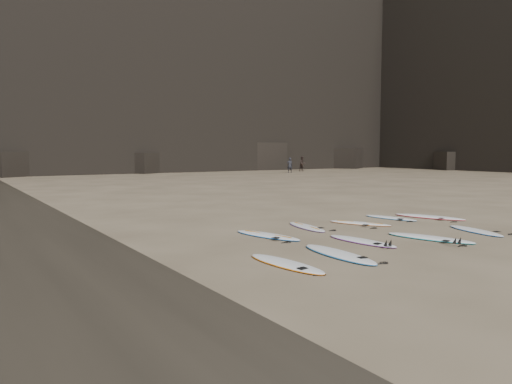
% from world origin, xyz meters
% --- Properties ---
extents(ground, '(240.00, 240.00, 0.00)m').
position_xyz_m(ground, '(0.00, 0.00, 0.00)').
color(ground, '#897559').
rests_on(ground, ground).
extents(headland, '(170.00, 101.00, 63.47)m').
position_xyz_m(headland, '(23.84, 48.78, 21.02)').
color(headland, black).
rests_on(headland, ground).
extents(surfboard_0, '(0.81, 2.58, 0.09)m').
position_xyz_m(surfboard_0, '(-4.59, -0.81, 0.05)').
color(surfboard_0, white).
rests_on(surfboard_0, ground).
extents(surfboard_1, '(0.86, 2.82, 0.10)m').
position_xyz_m(surfboard_1, '(-2.84, -0.67, 0.05)').
color(surfboard_1, white).
rests_on(surfboard_1, ground).
extents(surfboard_2, '(0.80, 2.48, 0.09)m').
position_xyz_m(surfboard_2, '(-1.05, 0.36, 0.04)').
color(surfboard_2, white).
rests_on(surfboard_2, ground).
extents(surfboard_3, '(1.35, 2.76, 0.10)m').
position_xyz_m(surfboard_3, '(1.03, -0.37, 0.05)').
color(surfboard_3, white).
rests_on(surfboard_3, ground).
extents(surfboard_4, '(1.17, 2.44, 0.09)m').
position_xyz_m(surfboard_4, '(3.43, -0.26, 0.04)').
color(surfboard_4, white).
rests_on(surfboard_4, ground).
extents(surfboard_5, '(1.22, 2.65, 0.09)m').
position_xyz_m(surfboard_5, '(-2.84, 2.62, 0.05)').
color(surfboard_5, white).
rests_on(surfboard_5, ground).
extents(surfboard_6, '(0.95, 2.39, 0.08)m').
position_xyz_m(surfboard_6, '(-0.74, 3.34, 0.04)').
color(surfboard_6, white).
rests_on(surfboard_6, ground).
extents(surfboard_7, '(1.52, 2.30, 0.08)m').
position_xyz_m(surfboard_7, '(1.39, 2.97, 0.04)').
color(surfboard_7, white).
rests_on(surfboard_7, ground).
extents(surfboard_8, '(0.97, 2.29, 0.08)m').
position_xyz_m(surfboard_8, '(3.43, 3.40, 0.04)').
color(surfboard_8, white).
rests_on(surfboard_8, ground).
extents(surfboard_9, '(1.52, 2.86, 0.10)m').
position_xyz_m(surfboard_9, '(4.89, 2.73, 0.05)').
color(surfboard_9, white).
rests_on(surfboard_9, ground).
extents(person_a, '(0.74, 0.60, 1.76)m').
position_xyz_m(person_a, '(22.74, 36.54, 0.88)').
color(person_a, black).
rests_on(person_a, ground).
extents(person_b, '(0.90, 0.71, 1.84)m').
position_xyz_m(person_b, '(26.68, 39.25, 0.92)').
color(person_b, black).
rests_on(person_b, ground).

